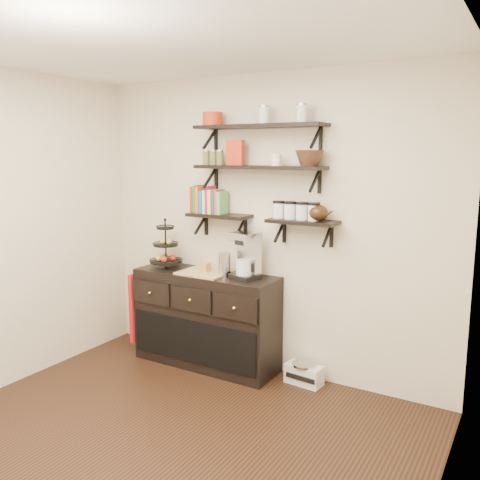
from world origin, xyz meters
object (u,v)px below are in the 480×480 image
object	(u,v)px
sideboard	(206,319)
radio	(304,374)
fruit_stand	(166,251)
coffee_maker	(247,256)

from	to	relation	value
sideboard	radio	xyz separation A→B (m)	(0.98, 0.08, -0.36)
sideboard	fruit_stand	xyz separation A→B (m)	(-0.47, 0.00, 0.61)
sideboard	coffee_maker	bearing A→B (deg)	3.82
fruit_stand	coffee_maker	bearing A→B (deg)	1.63
sideboard	fruit_stand	distance (m)	0.77
sideboard	radio	bearing A→B (deg)	4.79
fruit_stand	coffee_maker	distance (m)	0.90
sideboard	fruit_stand	bearing A→B (deg)	179.62
fruit_stand	radio	world-z (taller)	fruit_stand
sideboard	radio	distance (m)	1.05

